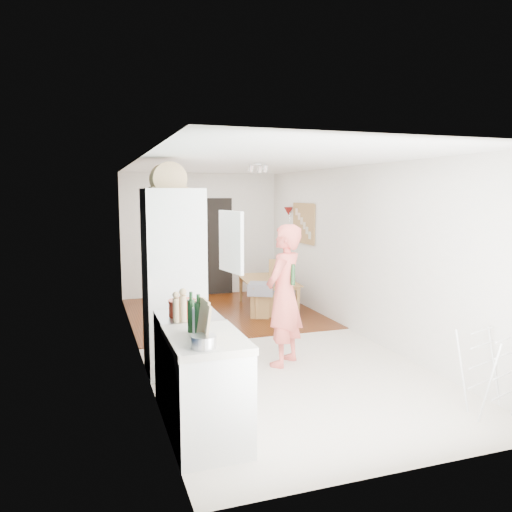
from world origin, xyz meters
TOP-DOWN VIEW (x-y plane):
  - room_shell at (0.00, 0.00)m, footprint 3.20×7.00m
  - floor at (0.00, 0.00)m, footprint 3.20×7.00m
  - wood_floor_overlay at (0.00, 1.85)m, footprint 3.20×3.30m
  - sage_wall_panel at (-1.59, -2.00)m, footprint 0.02×3.00m
  - tile_splashback at (-1.59, -2.55)m, footprint 0.02×1.90m
  - doorway_recess at (0.20, 3.48)m, footprint 0.90×0.04m
  - base_cabinet at (-1.30, -2.55)m, footprint 0.60×0.90m
  - worktop at (-1.30, -2.55)m, footprint 0.62×0.92m
  - range_cooker at (-1.30, -1.80)m, footprint 0.60×0.60m
  - cooker_top at (-1.30, -1.80)m, footprint 0.60×0.60m
  - fridge_housing at (-1.27, -0.78)m, footprint 0.66×0.66m
  - fridge_door at (-0.66, -1.08)m, footprint 0.14×0.56m
  - fridge_interior at (-0.96, -0.78)m, footprint 0.02×0.52m
  - pinboard at (1.58, 1.90)m, footprint 0.03×0.90m
  - pinboard_frame at (1.57, 1.90)m, footprint 0.00×0.94m
  - wall_sconce at (1.54, 2.55)m, footprint 0.18×0.18m
  - person at (0.04, -0.97)m, footprint 0.88×0.86m
  - dining_table at (0.89, 1.85)m, footprint 0.88×1.41m
  - dining_chair at (0.90, 1.34)m, footprint 0.53×0.53m
  - stool at (0.53, 1.31)m, footprint 0.41×0.41m
  - grey_drape at (0.53, 1.27)m, footprint 0.56×0.56m
  - drying_rack at (1.38, -2.91)m, footprint 0.51×0.48m
  - bread_bin at (-1.30, -0.69)m, footprint 0.43×0.41m
  - red_casserole at (-1.36, -1.82)m, footprint 0.31×0.31m
  - steel_pan at (-1.39, -2.87)m, footprint 0.22×0.22m
  - held_bottle at (0.11, -1.08)m, footprint 0.05×0.05m
  - bottle_a at (-1.36, -2.54)m, footprint 0.08×0.08m
  - bottle_b at (-1.39, -2.41)m, footprint 0.08×0.08m
  - bottle_c at (-1.35, -2.51)m, footprint 0.12×0.12m
  - pepper_mill_front at (-1.39, -2.02)m, footprint 0.07×0.07m
  - pepper_mill_back at (-1.45, -2.02)m, footprint 0.06×0.06m
  - chopping_boards at (-1.35, -2.71)m, footprint 0.06×0.25m

SIDE VIEW (x-z plane):
  - floor at x=0.00m, z-range -0.01..0.01m
  - wood_floor_overlay at x=0.00m, z-range 0.00..0.01m
  - stool at x=0.53m, z-range 0.00..0.41m
  - dining_table at x=0.89m, z-range 0.00..0.47m
  - drying_rack at x=1.38m, z-range 0.00..0.80m
  - base_cabinet at x=-1.30m, z-range 0.00..0.86m
  - range_cooker at x=-1.30m, z-range 0.00..0.88m
  - dining_chair at x=0.90m, z-range 0.00..0.96m
  - grey_drape at x=0.53m, z-range 0.41..0.60m
  - worktop at x=-1.30m, z-range 0.86..0.92m
  - cooker_top at x=-1.30m, z-range 0.88..0.92m
  - steel_pan at x=-1.39m, z-range 0.92..1.02m
  - red_casserole at x=-1.36m, z-range 0.92..1.08m
  - doorway_recess at x=0.20m, z-range 0.00..2.00m
  - person at x=0.04m, z-range 0.00..2.04m
  - pepper_mill_back at x=-1.45m, z-range 0.92..1.14m
  - bottle_c at x=-1.35m, z-range 0.92..1.15m
  - pepper_mill_front at x=-1.39m, z-range 0.92..1.16m
  - bottle_b at x=-1.39m, z-range 0.92..1.20m
  - bottle_a at x=-1.36m, z-range 0.92..1.20m
  - fridge_housing at x=-1.27m, z-range 0.00..2.15m
  - chopping_boards at x=-1.35m, z-range 0.92..1.26m
  - held_bottle at x=0.11m, z-range 1.01..1.26m
  - tile_splashback at x=-1.59m, z-range 0.90..1.40m
  - room_shell at x=0.00m, z-range 0.00..2.50m
  - fridge_door at x=-0.66m, z-range 1.20..1.90m
  - fridge_interior at x=-0.96m, z-range 1.22..1.88m
  - pinboard at x=1.58m, z-range 1.20..1.90m
  - pinboard_frame at x=1.57m, z-range 1.18..1.92m
  - wall_sconce at x=1.54m, z-range 1.67..1.83m
  - sage_wall_panel at x=-1.59m, z-range 1.20..2.50m
  - bread_bin at x=-1.30m, z-range 2.15..2.36m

